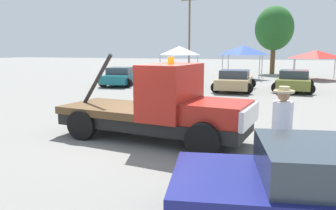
{
  "coord_description": "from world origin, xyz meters",
  "views": [
    {
      "loc": [
        3.62,
        -8.75,
        2.63
      ],
      "look_at": [
        0.5,
        0.0,
        1.05
      ],
      "focal_mm": 35.0,
      "sensor_mm": 36.0,
      "label": 1
    }
  ],
  "objects": [
    {
      "name": "ground_plane",
      "position": [
        0.0,
        0.0,
        0.0
      ],
      "size": [
        160.0,
        160.0,
        0.0
      ],
      "primitive_type": "plane",
      "color": "gray"
    },
    {
      "name": "tow_truck",
      "position": [
        0.35,
        -0.04,
        0.94
      ],
      "size": [
        5.89,
        2.63,
        2.51
      ],
      "rotation": [
        0.0,
        0.0,
        -0.11
      ],
      "color": "black",
      "rests_on": "ground"
    },
    {
      "name": "person_near_truck",
      "position": [
        3.63,
        -1.78,
        1.12
      ],
      "size": [
        0.42,
        0.42,
        1.9
      ],
      "rotation": [
        0.0,
        0.0,
        4.67
      ],
      "color": "#38383D",
      "rests_on": "ground"
    },
    {
      "name": "parked_car_teal",
      "position": [
        -7.71,
        12.83,
        0.65
      ],
      "size": [
        2.91,
        4.56,
        1.34
      ],
      "rotation": [
        0.0,
        0.0,
        1.73
      ],
      "color": "#196670",
      "rests_on": "ground"
    },
    {
      "name": "parked_car_navy",
      "position": [
        -3.61,
        13.62,
        0.65
      ],
      "size": [
        2.84,
        4.91,
        1.34
      ],
      "rotation": [
        0.0,
        0.0,
        1.73
      ],
      "color": "navy",
      "rests_on": "ground"
    },
    {
      "name": "parked_car_tan",
      "position": [
        0.62,
        12.44,
        0.65
      ],
      "size": [
        2.63,
        4.59,
        1.34
      ],
      "rotation": [
        0.0,
        0.0,
        1.6
      ],
      "color": "tan",
      "rests_on": "ground"
    },
    {
      "name": "parked_car_olive",
      "position": [
        4.19,
        13.54,
        0.65
      ],
      "size": [
        2.62,
        4.51,
        1.34
      ],
      "rotation": [
        0.0,
        0.0,
        1.53
      ],
      "color": "olive",
      "rests_on": "ground"
    },
    {
      "name": "canopy_tent_white",
      "position": [
        -5.87,
        21.1,
        2.51
      ],
      "size": [
        2.91,
        2.91,
        2.93
      ],
      "color": "#9E9EA3",
      "rests_on": "ground"
    },
    {
      "name": "canopy_tent_blue",
      "position": [
        0.02,
        21.46,
        2.57
      ],
      "size": [
        3.21,
        3.21,
        2.99
      ],
      "color": "#9E9EA3",
      "rests_on": "ground"
    },
    {
      "name": "canopy_tent_red",
      "position": [
        6.14,
        22.83,
        2.19
      ],
      "size": [
        3.57,
        3.57,
        2.56
      ],
      "color": "#9E9EA3",
      "rests_on": "ground"
    },
    {
      "name": "tree_left",
      "position": [
        2.31,
        28.71,
        4.81
      ],
      "size": [
        4.02,
        4.02,
        7.18
      ],
      "color": "brown",
      "rests_on": "ground"
    },
    {
      "name": "utility_pole",
      "position": [
        -8.17,
        32.52,
        5.26
      ],
      "size": [
        2.2,
        0.24,
        9.99
      ],
      "color": "brown",
      "rests_on": "ground"
    }
  ]
}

